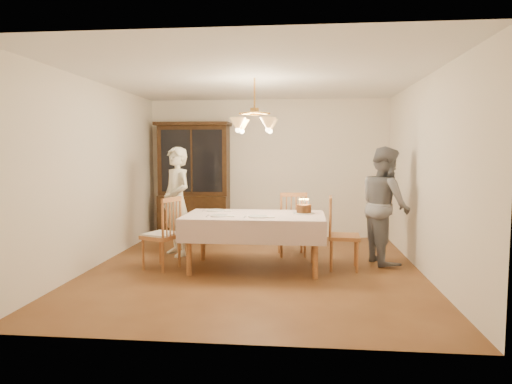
# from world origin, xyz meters

# --- Properties ---
(ground) EXTENTS (5.00, 5.00, 0.00)m
(ground) POSITION_xyz_m (0.00, 0.00, 0.00)
(ground) COLOR brown
(ground) RESTS_ON ground
(room_shell) EXTENTS (5.00, 5.00, 5.00)m
(room_shell) POSITION_xyz_m (0.00, 0.00, 1.58)
(room_shell) COLOR white
(room_shell) RESTS_ON ground
(dining_table) EXTENTS (1.90, 1.10, 0.76)m
(dining_table) POSITION_xyz_m (0.00, 0.00, 0.68)
(dining_table) COLOR #98582C
(dining_table) RESTS_ON ground
(china_hutch) EXTENTS (1.38, 0.54, 2.16)m
(china_hutch) POSITION_xyz_m (-1.38, 2.25, 1.04)
(china_hutch) COLOR black
(china_hutch) RESTS_ON ground
(chair_far_side) EXTENTS (0.50, 0.48, 1.00)m
(chair_far_side) POSITION_xyz_m (0.49, 0.89, 0.44)
(chair_far_side) COLOR #98582C
(chair_far_side) RESTS_ON ground
(chair_left_end) EXTENTS (0.56, 0.57, 1.00)m
(chair_left_end) POSITION_xyz_m (-1.28, -0.12, 0.45)
(chair_left_end) COLOR #98582C
(chair_left_end) RESTS_ON ground
(chair_right_end) EXTENTS (0.44, 0.46, 1.00)m
(chair_right_end) POSITION_xyz_m (1.21, 0.11, 0.44)
(chair_right_end) COLOR #98582C
(chair_right_end) RESTS_ON ground
(elderly_woman) EXTENTS (0.72, 0.72, 1.69)m
(elderly_woman) POSITION_xyz_m (-1.30, 0.72, 0.85)
(elderly_woman) COLOR beige
(elderly_woman) RESTS_ON ground
(adult_in_grey) EXTENTS (0.82, 0.95, 1.69)m
(adult_in_grey) POSITION_xyz_m (1.84, 0.54, 0.85)
(adult_in_grey) COLOR slate
(adult_in_grey) RESTS_ON ground
(birthday_cake) EXTENTS (0.30, 0.30, 0.21)m
(birthday_cake) POSITION_xyz_m (0.67, 0.16, 0.82)
(birthday_cake) COLOR white
(birthday_cake) RESTS_ON dining_table
(place_setting_near_left) EXTENTS (0.38, 0.23, 0.02)m
(place_setting_near_left) POSITION_xyz_m (-0.44, -0.23, 0.77)
(place_setting_near_left) COLOR white
(place_setting_near_left) RESTS_ON dining_table
(place_setting_near_right) EXTENTS (0.41, 0.26, 0.02)m
(place_setting_near_right) POSITION_xyz_m (0.08, -0.25, 0.77)
(place_setting_near_right) COLOR white
(place_setting_near_right) RESTS_ON dining_table
(place_setting_far_left) EXTENTS (0.42, 0.27, 0.02)m
(place_setting_far_left) POSITION_xyz_m (-0.59, 0.32, 0.77)
(place_setting_far_left) COLOR white
(place_setting_far_left) RESTS_ON dining_table
(chandelier) EXTENTS (0.62, 0.62, 0.73)m
(chandelier) POSITION_xyz_m (-0.00, -0.00, 1.98)
(chandelier) COLOR #BF8C3F
(chandelier) RESTS_ON ground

